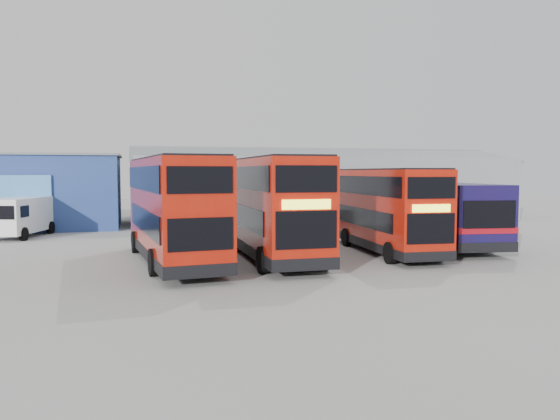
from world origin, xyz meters
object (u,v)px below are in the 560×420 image
(double_decker_left, at_px, (173,211))
(double_decker_right, at_px, (384,211))
(office_block, at_px, (30,191))
(single_decker_blue, at_px, (431,213))
(double_decker_centre, at_px, (270,208))
(panel_van, at_px, (20,215))
(maintenance_shed, at_px, (319,187))

(double_decker_left, bearing_deg, double_decker_right, 177.96)
(office_block, xyz_separation_m, single_decker_blue, (22.77, -14.60, -0.93))
(double_decker_left, xyz_separation_m, single_decker_blue, (14.10, 3.14, -0.60))
(double_decker_centre, bearing_deg, single_decker_blue, 15.72)
(office_block, distance_m, single_decker_blue, 27.07)
(office_block, xyz_separation_m, panel_van, (0.43, -5.86, -1.26))
(office_block, distance_m, panel_van, 6.01)
(double_decker_left, distance_m, single_decker_blue, 14.46)
(panel_van, bearing_deg, single_decker_blue, -6.62)
(office_block, distance_m, double_decker_right, 25.38)
(office_block, relative_size, double_decker_right, 1.27)
(double_decker_centre, relative_size, panel_van, 1.86)
(double_decker_left, distance_m, double_decker_right, 10.13)
(double_decker_right, height_order, panel_van, double_decker_right)
(maintenance_shed, bearing_deg, single_decker_blue, -87.33)
(maintenance_shed, xyz_separation_m, double_decker_centre, (-8.98, -19.37, -0.35))
(double_decker_right, bearing_deg, office_block, 140.78)
(office_block, height_order, single_decker_blue, office_block)
(office_block, xyz_separation_m, double_decker_left, (8.67, -17.74, -0.33))
(double_decker_right, distance_m, panel_van, 21.51)
(maintenance_shed, height_order, double_decker_right, maintenance_shed)
(double_decker_centre, xyz_separation_m, double_decker_right, (5.75, 0.29, -0.24))
(double_decker_right, bearing_deg, maintenance_shed, 83.45)
(panel_van, bearing_deg, double_decker_left, -40.50)
(maintenance_shed, bearing_deg, double_decker_centre, -114.88)
(double_decker_left, distance_m, double_decker_centre, 4.36)
(maintenance_shed, relative_size, panel_van, 5.28)
(maintenance_shed, height_order, panel_van, maintenance_shed)
(double_decker_centre, height_order, double_decker_right, double_decker_centre)
(double_decker_centre, xyz_separation_m, panel_van, (-12.59, 11.50, -0.93))
(double_decker_centre, relative_size, double_decker_right, 1.11)
(double_decker_right, relative_size, panel_van, 1.68)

